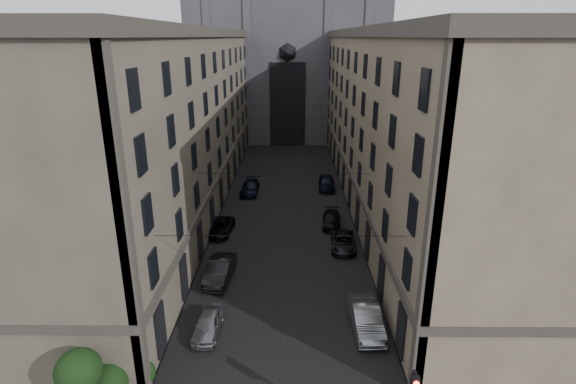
{
  "coord_description": "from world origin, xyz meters",
  "views": [
    {
      "loc": [
        0.58,
        -12.78,
        18.0
      ],
      "look_at": [
        0.42,
        11.62,
        9.53
      ],
      "focal_mm": 28.0,
      "sensor_mm": 36.0,
      "label": 1
    }
  ],
  "objects_px": {
    "car_left_far": "(250,188)",
    "car_right_far": "(327,183)",
    "car_right_near": "(366,318)",
    "car_right_midnear": "(343,242)",
    "car_right_midfar": "(332,220)",
    "car_left_midnear": "(220,270)",
    "car_left_midfar": "(220,227)",
    "gothic_tower": "(288,38)",
    "car_left_near": "(208,324)"
  },
  "relations": [
    {
      "from": "car_left_near",
      "to": "car_right_near",
      "type": "distance_m",
      "value": 10.16
    },
    {
      "from": "car_left_midfar",
      "to": "gothic_tower",
      "type": "bearing_deg",
      "value": 87.53
    },
    {
      "from": "car_right_midnear",
      "to": "car_left_midfar",
      "type": "bearing_deg",
      "value": 168.43
    },
    {
      "from": "gothic_tower",
      "to": "car_right_near",
      "type": "bearing_deg",
      "value": -85.06
    },
    {
      "from": "car_left_far",
      "to": "car_right_far",
      "type": "bearing_deg",
      "value": 12.69
    },
    {
      "from": "car_left_midnear",
      "to": "car_left_midfar",
      "type": "relative_size",
      "value": 1.06
    },
    {
      "from": "gothic_tower",
      "to": "car_right_far",
      "type": "distance_m",
      "value": 38.92
    },
    {
      "from": "car_left_far",
      "to": "car_right_near",
      "type": "distance_m",
      "value": 28.42
    },
    {
      "from": "car_left_near",
      "to": "car_right_near",
      "type": "xyz_separation_m",
      "value": [
        10.14,
        0.52,
        0.15
      ]
    },
    {
      "from": "car_right_midnear",
      "to": "gothic_tower",
      "type": "bearing_deg",
      "value": 99.81
    },
    {
      "from": "gothic_tower",
      "to": "car_left_midfar",
      "type": "bearing_deg",
      "value": -97.34
    },
    {
      "from": "car_left_near",
      "to": "car_left_midnear",
      "type": "height_order",
      "value": "car_left_midnear"
    },
    {
      "from": "car_left_near",
      "to": "car_left_far",
      "type": "relative_size",
      "value": 0.79
    },
    {
      "from": "car_left_near",
      "to": "car_left_midfar",
      "type": "relative_size",
      "value": 0.85
    },
    {
      "from": "car_left_midnear",
      "to": "car_right_far",
      "type": "height_order",
      "value": "car_right_far"
    },
    {
      "from": "car_left_midfar",
      "to": "car_right_far",
      "type": "xyz_separation_m",
      "value": [
        11.24,
        13.45,
        0.18
      ]
    },
    {
      "from": "car_left_far",
      "to": "car_left_near",
      "type": "bearing_deg",
      "value": -88.31
    },
    {
      "from": "car_left_near",
      "to": "car_left_midfar",
      "type": "distance_m",
      "value": 15.52
    },
    {
      "from": "car_right_midnear",
      "to": "car_right_midfar",
      "type": "distance_m",
      "value": 5.12
    },
    {
      "from": "car_left_near",
      "to": "car_right_midfar",
      "type": "relative_size",
      "value": 0.9
    },
    {
      "from": "car_right_midnear",
      "to": "car_right_midfar",
      "type": "xyz_separation_m",
      "value": [
        -0.62,
        5.09,
        -0.01
      ]
    },
    {
      "from": "car_left_near",
      "to": "car_right_midnear",
      "type": "xyz_separation_m",
      "value": [
        9.98,
        12.26,
        -0.03
      ]
    },
    {
      "from": "car_right_near",
      "to": "car_right_far",
      "type": "bearing_deg",
      "value": 88.85
    },
    {
      "from": "car_right_far",
      "to": "car_left_midfar",
      "type": "bearing_deg",
      "value": -127.37
    },
    {
      "from": "car_right_far",
      "to": "car_left_midnear",
      "type": "bearing_deg",
      "value": -111.7
    },
    {
      "from": "car_right_near",
      "to": "car_left_far",
      "type": "bearing_deg",
      "value": 108.19
    },
    {
      "from": "car_left_far",
      "to": "car_right_far",
      "type": "xyz_separation_m",
      "value": [
        9.39,
        1.7,
        0.1
      ]
    },
    {
      "from": "car_left_far",
      "to": "car_left_midfar",
      "type": "bearing_deg",
      "value": -96.54
    },
    {
      "from": "car_left_near",
      "to": "car_right_far",
      "type": "xyz_separation_m",
      "value": [
        9.73,
        28.9,
        0.15
      ]
    },
    {
      "from": "car_left_midfar",
      "to": "car_right_near",
      "type": "relative_size",
      "value": 0.93
    },
    {
      "from": "car_right_midfar",
      "to": "car_right_midnear",
      "type": "bearing_deg",
      "value": -77.87
    },
    {
      "from": "car_left_far",
      "to": "car_right_midnear",
      "type": "distance_m",
      "value": 17.77
    },
    {
      "from": "car_left_near",
      "to": "car_right_far",
      "type": "distance_m",
      "value": 30.49
    },
    {
      "from": "gothic_tower",
      "to": "car_right_midfar",
      "type": "bearing_deg",
      "value": -84.22
    },
    {
      "from": "car_left_midfar",
      "to": "car_right_midfar",
      "type": "distance_m",
      "value": 11.04
    },
    {
      "from": "car_left_near",
      "to": "car_right_midnear",
      "type": "height_order",
      "value": "car_left_near"
    },
    {
      "from": "car_right_near",
      "to": "car_left_midnear",
      "type": "bearing_deg",
      "value": 147.18
    },
    {
      "from": "car_left_midfar",
      "to": "car_right_midfar",
      "type": "xyz_separation_m",
      "value": [
        10.88,
        1.9,
        -0.01
      ]
    },
    {
      "from": "gothic_tower",
      "to": "car_right_midfar",
      "type": "relative_size",
      "value": 13.16
    },
    {
      "from": "car_left_midnear",
      "to": "car_right_near",
      "type": "height_order",
      "value": "car_right_near"
    },
    {
      "from": "gothic_tower",
      "to": "car_right_far",
      "type": "height_order",
      "value": "gothic_tower"
    },
    {
      "from": "car_right_far",
      "to": "car_right_near",
      "type": "bearing_deg",
      "value": -86.64
    },
    {
      "from": "car_right_near",
      "to": "car_right_midnear",
      "type": "bearing_deg",
      "value": 88.79
    },
    {
      "from": "car_left_midfar",
      "to": "car_left_far",
      "type": "distance_m",
      "value": 11.89
    },
    {
      "from": "car_right_midnear",
      "to": "car_right_midfar",
      "type": "relative_size",
      "value": 1.06
    },
    {
      "from": "car_right_midfar",
      "to": "car_right_near",
      "type": "bearing_deg",
      "value": -82.15
    },
    {
      "from": "car_left_midnear",
      "to": "car_left_near",
      "type": "bearing_deg",
      "value": -82.65
    },
    {
      "from": "car_right_near",
      "to": "car_right_midnear",
      "type": "relative_size",
      "value": 1.07
    },
    {
      "from": "car_left_midnear",
      "to": "car_right_midnear",
      "type": "xyz_separation_m",
      "value": [
        10.23,
        5.54,
        -0.16
      ]
    },
    {
      "from": "gothic_tower",
      "to": "car_left_midnear",
      "type": "distance_m",
      "value": 59.52
    }
  ]
}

